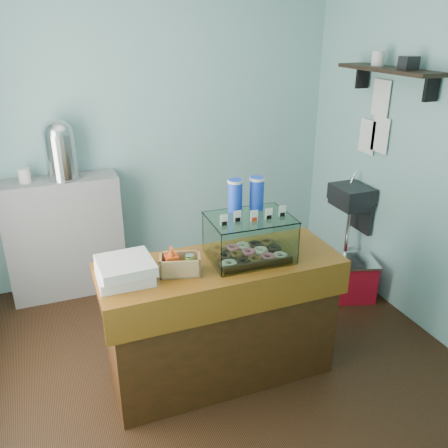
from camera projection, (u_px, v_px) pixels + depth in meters
name	position (u px, v px, depth m)	size (l,w,h in m)	color
ground	(209.00, 351.00, 3.65)	(3.50, 3.50, 0.00)	black
room_shell	(210.00, 131.00, 2.99)	(3.54, 3.04, 2.82)	#82BEBD
counter	(221.00, 319.00, 3.25)	(1.60, 0.60, 0.90)	#45210D
back_shelf	(66.00, 237.00, 4.27)	(1.00, 0.32, 1.10)	gray
display_case	(249.00, 233.00, 3.11)	(0.54, 0.41, 0.51)	#33180F
condiment_crate	(179.00, 264.00, 2.92)	(0.28, 0.21, 0.18)	#AC7F56
pastry_boxes	(125.00, 270.00, 2.85)	(0.34, 0.34, 0.13)	silver
coffee_urn	(60.00, 148.00, 3.95)	(0.28, 0.28, 0.51)	silver
red_cooler	(350.00, 279.00, 4.31)	(0.50, 0.44, 0.37)	red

